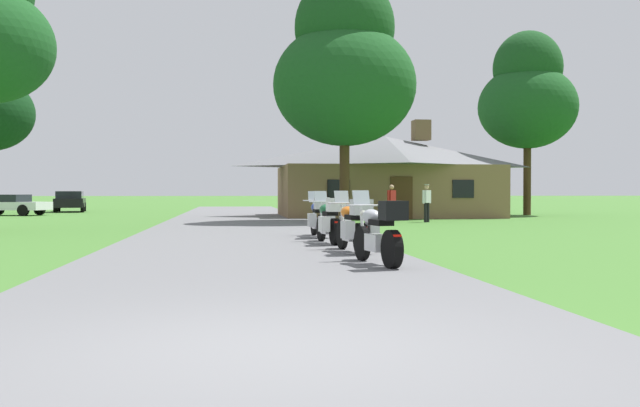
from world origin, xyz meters
TOP-DOWN VIEW (x-y plane):
  - ground_plane at (0.00, 20.00)m, footprint 500.00×500.00m
  - asphalt_driveway at (0.00, 18.00)m, footprint 6.40×80.00m
  - motorcycle_silver_nearest_to_camera at (2.21, 6.28)m, footprint 0.80×2.07m
  - motorcycle_orange_second_in_row at (2.22, 8.87)m, footprint 0.86×2.08m
  - motorcycle_green_third_in_row at (2.08, 11.48)m, footprint 0.86×2.08m
  - motorcycle_blue_farthest_in_row at (2.11, 14.01)m, footprint 0.74×2.08m
  - stone_lodge at (7.98, 32.10)m, footprint 11.88×7.96m
  - bystander_red_shirt_near_lodge at (6.79, 25.32)m, footprint 0.45×0.39m
  - bystander_white_shirt_beside_signpost at (8.23, 24.69)m, footprint 0.45×0.40m
  - tree_right_of_lodge at (16.83, 33.82)m, footprint 5.70×5.70m
  - tree_by_lodge_front at (4.61, 25.06)m, footprint 6.28×6.28m
  - parked_black_suv_far_left at (-11.17, 43.85)m, footprint 2.53×4.83m
  - parked_white_sedan_far_left at (-12.92, 36.68)m, footprint 4.54×2.92m

SIDE VIEW (x-z plane):
  - ground_plane at x=0.00m, z-range 0.00..0.00m
  - asphalt_driveway at x=0.00m, z-range 0.00..0.06m
  - motorcycle_orange_second_in_row at x=2.22m, z-range -0.04..1.26m
  - motorcycle_green_third_in_row at x=2.08m, z-range -0.04..1.26m
  - motorcycle_blue_farthest_in_row at x=2.11m, z-range -0.04..1.26m
  - motorcycle_silver_nearest_to_camera at x=2.21m, z-range -0.03..1.27m
  - parked_white_sedan_far_left at x=-12.92m, z-range 0.04..1.24m
  - parked_black_suv_far_left at x=-11.17m, z-range 0.08..1.48m
  - bystander_red_shirt_near_lodge at x=6.79m, z-range 0.10..1.76m
  - bystander_white_shirt_beside_signpost at x=8.23m, z-range 0.11..1.79m
  - stone_lodge at x=7.98m, z-range -0.38..4.89m
  - tree_by_lodge_front at x=4.61m, z-range 1.33..12.23m
  - tree_right_of_lodge at x=16.83m, z-range 1.61..12.34m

